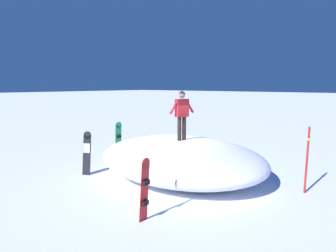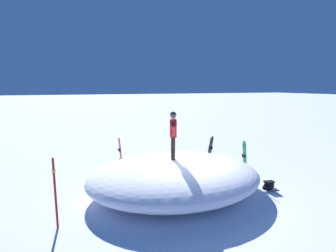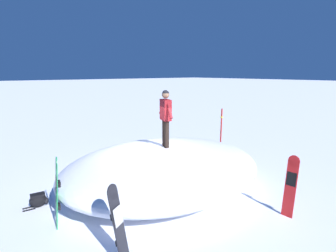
{
  "view_description": "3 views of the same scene",
  "coord_description": "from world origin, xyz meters",
  "px_view_note": "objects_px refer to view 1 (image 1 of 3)",
  "views": [
    {
      "loc": [
        -6.04,
        8.04,
        3.19
      ],
      "look_at": [
        0.07,
        0.58,
        1.73
      ],
      "focal_mm": 29.11,
      "sensor_mm": 36.0,
      "label": 1
    },
    {
      "loc": [
        -3.71,
        -7.5,
        3.84
      ],
      "look_at": [
        -0.69,
        0.46,
        2.49
      ],
      "focal_mm": 26.69,
      "sensor_mm": 36.0,
      "label": 2
    },
    {
      "loc": [
        4.12,
        6.35,
        3.49
      ],
      "look_at": [
        -0.12,
        1.08,
        2.06
      ],
      "focal_mm": 27.35,
      "sensor_mm": 36.0,
      "label": 3
    }
  ],
  "objects_px": {
    "snowboard_primary_upright": "(87,152)",
    "backpack_near": "(137,150)",
    "snowboard_secondary_upright": "(118,140)",
    "trail_marker_pole": "(307,159)",
    "snowboarder_standing": "(182,111)",
    "snowboard_tertiary_upright": "(145,189)"
  },
  "relations": [
    {
      "from": "snowboard_secondary_upright",
      "to": "snowboard_primary_upright",
      "type": "bearing_deg",
      "value": 105.18
    },
    {
      "from": "snowboarder_standing",
      "to": "snowboard_secondary_upright",
      "type": "relative_size",
      "value": 1.02
    },
    {
      "from": "snowboard_secondary_upright",
      "to": "snowboarder_standing",
      "type": "bearing_deg",
      "value": -177.58
    },
    {
      "from": "snowboard_secondary_upright",
      "to": "trail_marker_pole",
      "type": "height_order",
      "value": "trail_marker_pole"
    },
    {
      "from": "snowboarder_standing",
      "to": "trail_marker_pole",
      "type": "relative_size",
      "value": 0.86
    },
    {
      "from": "snowboarder_standing",
      "to": "trail_marker_pole",
      "type": "height_order",
      "value": "snowboarder_standing"
    },
    {
      "from": "snowboard_primary_upright",
      "to": "backpack_near",
      "type": "bearing_deg",
      "value": -77.54
    },
    {
      "from": "snowboard_secondary_upright",
      "to": "backpack_near",
      "type": "height_order",
      "value": "snowboard_secondary_upright"
    },
    {
      "from": "snowboarder_standing",
      "to": "snowboard_tertiary_upright",
      "type": "height_order",
      "value": "snowboarder_standing"
    },
    {
      "from": "snowboarder_standing",
      "to": "backpack_near",
      "type": "height_order",
      "value": "snowboarder_standing"
    },
    {
      "from": "snowboarder_standing",
      "to": "snowboard_tertiary_upright",
      "type": "xyz_separation_m",
      "value": [
        -1.32,
        3.22,
        -1.49
      ]
    },
    {
      "from": "snowboard_tertiary_upright",
      "to": "trail_marker_pole",
      "type": "xyz_separation_m",
      "value": [
        -2.49,
        -4.24,
        0.24
      ]
    },
    {
      "from": "snowboard_primary_upright",
      "to": "backpack_near",
      "type": "height_order",
      "value": "snowboard_primary_upright"
    },
    {
      "from": "backpack_near",
      "to": "trail_marker_pole",
      "type": "xyz_separation_m",
      "value": [
        -7.21,
        0.07,
        0.85
      ]
    },
    {
      "from": "snowboard_secondary_upright",
      "to": "snowboard_tertiary_upright",
      "type": "relative_size",
      "value": 1.07
    },
    {
      "from": "snowboard_primary_upright",
      "to": "snowboard_tertiary_upright",
      "type": "xyz_separation_m",
      "value": [
        -4.03,
        1.19,
        0.0
      ]
    },
    {
      "from": "snowboard_secondary_upright",
      "to": "backpack_near",
      "type": "relative_size",
      "value": 2.59
    },
    {
      "from": "snowboard_primary_upright",
      "to": "backpack_near",
      "type": "distance_m",
      "value": 3.26
    },
    {
      "from": "trail_marker_pole",
      "to": "snowboarder_standing",
      "type": "bearing_deg",
      "value": 14.93
    },
    {
      "from": "snowboard_tertiary_upright",
      "to": "backpack_near",
      "type": "relative_size",
      "value": 2.42
    },
    {
      "from": "snowboarder_standing",
      "to": "backpack_near",
      "type": "bearing_deg",
      "value": -17.8
    },
    {
      "from": "snowboard_tertiary_upright",
      "to": "backpack_near",
      "type": "xyz_separation_m",
      "value": [
        4.72,
        -4.32,
        -0.61
      ]
    }
  ]
}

